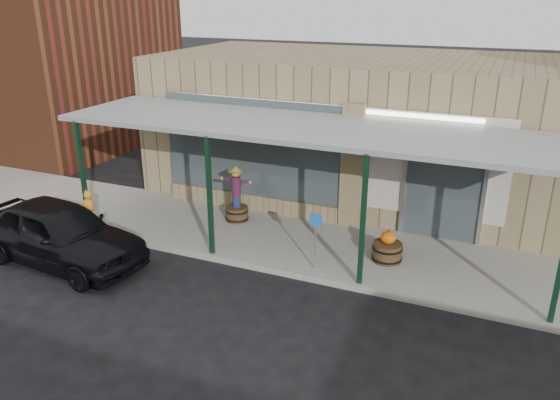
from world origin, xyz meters
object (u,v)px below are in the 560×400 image
at_px(barrel_scarecrow, 237,202).
at_px(barrel_pumpkin, 387,250).
at_px(handicap_sign, 315,234).
at_px(parked_sedan, 59,233).

bearing_deg(barrel_scarecrow, barrel_pumpkin, -15.85).
xyz_separation_m(barrel_pumpkin, handicap_sign, (-1.41, -0.99, 0.56)).
bearing_deg(handicap_sign, barrel_pumpkin, 35.27).
relative_size(barrel_scarecrow, barrel_pumpkin, 1.95).
relative_size(barrel_pumpkin, handicap_sign, 0.60).
relative_size(barrel_scarecrow, parked_sedan, 0.34).
distance_m(handicap_sign, parked_sedan, 5.93).
xyz_separation_m(barrel_scarecrow, parked_sedan, (-2.79, -3.52, 0.07)).
xyz_separation_m(barrel_pumpkin, parked_sedan, (-7.06, -2.77, 0.31)).
distance_m(barrel_pumpkin, handicap_sign, 1.81).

